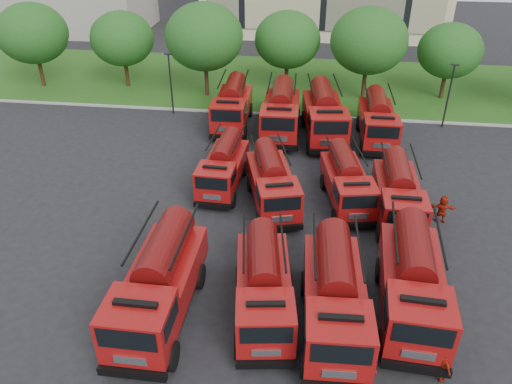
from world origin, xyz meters
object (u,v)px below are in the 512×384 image
Objects in this scene: fire_truck_7 at (398,194)px; fire_truck_1 at (264,286)px; fire_truck_6 at (347,181)px; fire_truck_10 at (324,114)px; fire_truck_4 at (223,166)px; fire_truck_3 at (413,282)px; firefighter_5 at (439,221)px; fire_truck_0 at (159,283)px; firefighter_1 at (364,384)px; fire_truck_11 at (378,120)px; firefighter_0 at (416,370)px; fire_truck_8 at (232,105)px; firefighter_2 at (439,379)px; fire_truck_5 at (272,182)px; firefighter_3 at (426,301)px; fire_truck_9 at (281,112)px; fire_truck_2 at (335,295)px; firefighter_4 at (182,272)px.

fire_truck_1 is at bearing -128.33° from fire_truck_7.
fire_truck_6 is 9.30m from fire_truck_10.
fire_truck_3 is at bearing -41.77° from fire_truck_4.
fire_truck_3 is 8.15m from firefighter_5.
fire_truck_0 is 16.49m from firefighter_5.
fire_truck_10 is at bearing 109.71° from firefighter_1.
firefighter_0 is (0.05, -21.20, -1.64)m from fire_truck_11.
fire_truck_8 is 4.92× the size of firefighter_2.
fire_truck_7 is 2.97m from firefighter_5.
fire_truck_11 is at bearing -8.64° from fire_truck_10.
fire_truck_6 is 13.57m from fire_truck_8.
fire_truck_4 is 13.26m from firefighter_5.
firefighter_5 is (2.78, 7.47, -1.73)m from fire_truck_3.
fire_truck_4 reaches higher than firefighter_5.
fire_truck_7 is (7.21, -0.43, 0.02)m from fire_truck_5.
fire_truck_5 reaches higher than firefighter_3.
fire_truck_0 is 1.15× the size of fire_truck_6.
fire_truck_7 is 16.37m from fire_truck_8.
fire_truck_9 is 4.88× the size of firefighter_1.
fire_truck_10 is (3.27, -0.19, 0.04)m from fire_truck_9.
fire_truck_4 is 4.23× the size of firefighter_2.
fire_truck_11 is 4.31× the size of firefighter_5.
fire_truck_6 is at bearing -5.03° from fire_truck_5.
fire_truck_10 is at bearing 74.59° from fire_truck_1.
fire_truck_2 is at bearing 127.33° from firefighter_1.
fire_truck_6 is 11.25m from firefighter_4.
fire_truck_3 reaches higher than firefighter_4.
firefighter_3 is (0.71, -6.88, -1.56)m from fire_truck_7.
fire_truck_10 is at bearing -12.32° from firefighter_2.
fire_truck_7 is 0.83× the size of fire_truck_10.
fire_truck_11 reaches higher than fire_truck_6.
fire_truck_10 is (2.91, 9.96, 0.28)m from fire_truck_5.
fire_truck_1 reaches higher than firefighter_2.
fire_truck_6 is at bearing -106.04° from fire_truck_11.
firefighter_5 is at bearing -24.90° from fire_truck_6.
fire_truck_6 is 3.08m from fire_truck_7.
fire_truck_11 is (10.81, 19.46, -0.13)m from fire_truck_0.
firefighter_0 is at bearing -87.56° from fire_truck_3.
fire_truck_5 is 10.16m from fire_truck_9.
fire_truck_3 is 14.13m from fire_truck_4.
fire_truck_8 is 4.49× the size of firefighter_3.
fire_truck_7 is 3.50× the size of firefighter_4.
fire_truck_0 reaches higher than fire_truck_3.
fire_truck_6 is 4.19× the size of firefighter_1.
fire_truck_7 reaches higher than fire_truck_5.
firefighter_3 is (3.55, -8.08, -1.48)m from fire_truck_6.
fire_truck_8 reaches higher than firefighter_0.
fire_truck_10 is 21.76m from firefighter_0.
fire_truck_3 is 1.13× the size of fire_truck_7.
fire_truck_0 is at bearing 179.56° from fire_truck_2.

